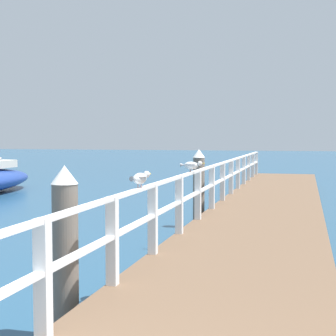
{
  "coord_description": "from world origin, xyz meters",
  "views": [
    {
      "loc": [
        0.9,
        -1.47,
        2.22
      ],
      "look_at": [
        -1.89,
        9.09,
        1.56
      ],
      "focal_mm": 55.85,
      "sensor_mm": 36.0,
      "label": 1
    }
  ],
  "objects_px": {
    "dock_piling_near": "(65,253)",
    "dock_piling_far": "(199,188)",
    "seagull_foreground": "(140,178)",
    "seagull_background": "(191,165)"
  },
  "relations": [
    {
      "from": "dock_piling_near",
      "to": "dock_piling_far",
      "type": "distance_m",
      "value": 7.25
    },
    {
      "from": "dock_piling_far",
      "to": "seagull_foreground",
      "type": "xyz_separation_m",
      "value": [
        0.38,
        -5.8,
        0.71
      ]
    },
    {
      "from": "seagull_background",
      "to": "dock_piling_near",
      "type": "bearing_deg",
      "value": -0.59
    },
    {
      "from": "seagull_foreground",
      "to": "seagull_background",
      "type": "distance_m",
      "value": 3.17
    },
    {
      "from": "dock_piling_near",
      "to": "dock_piling_far",
      "type": "bearing_deg",
      "value": 90.0
    },
    {
      "from": "seagull_foreground",
      "to": "dock_piling_near",
      "type": "bearing_deg",
      "value": -91.39
    },
    {
      "from": "dock_piling_near",
      "to": "seagull_foreground",
      "type": "distance_m",
      "value": 1.66
    },
    {
      "from": "seagull_foreground",
      "to": "seagull_background",
      "type": "bearing_deg",
      "value": 103.22
    },
    {
      "from": "dock_piling_far",
      "to": "dock_piling_near",
      "type": "bearing_deg",
      "value": -90.0
    },
    {
      "from": "dock_piling_near",
      "to": "seagull_background",
      "type": "xyz_separation_m",
      "value": [
        0.39,
        4.62,
        0.71
      ]
    }
  ]
}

